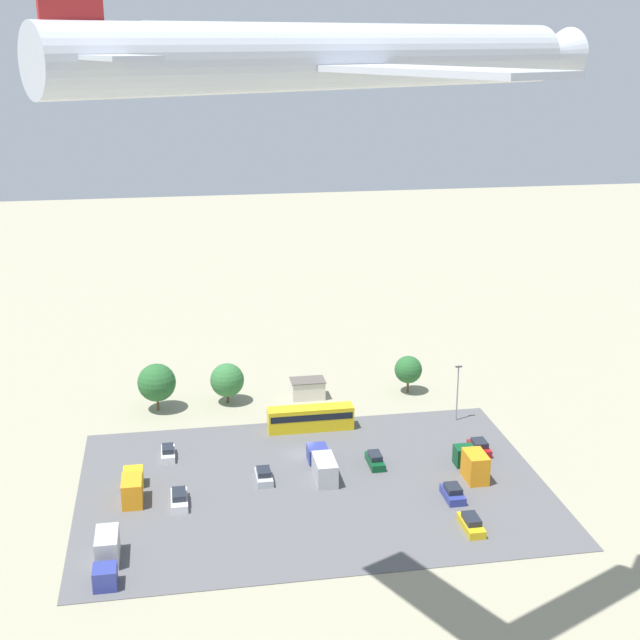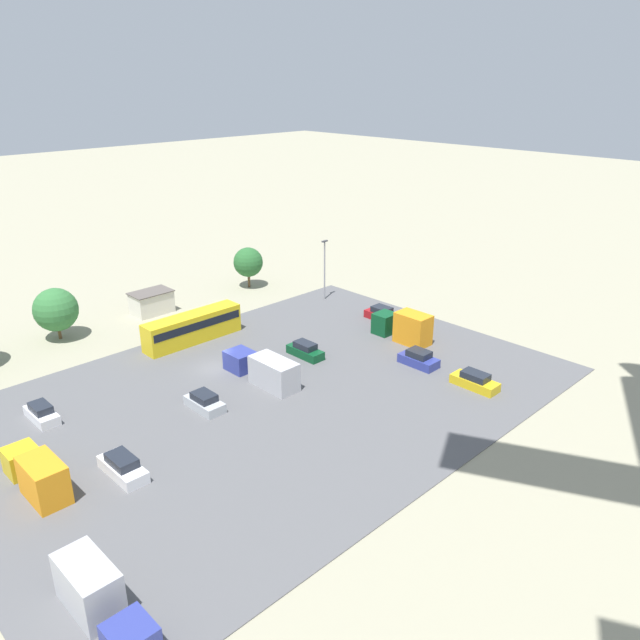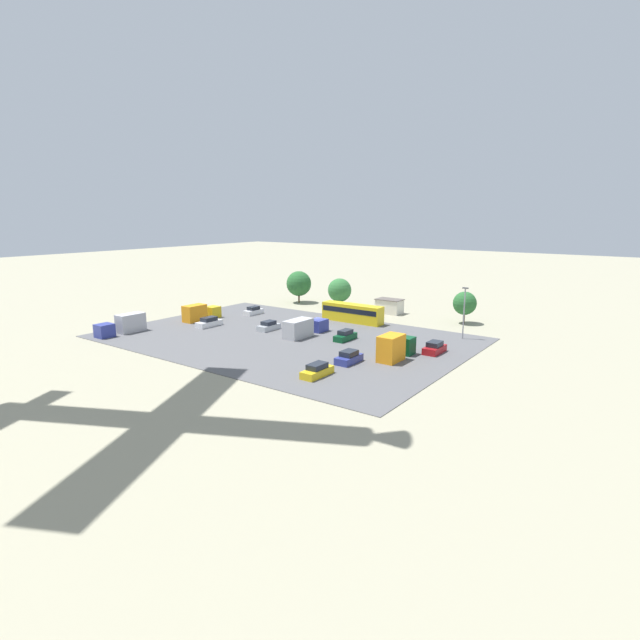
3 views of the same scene
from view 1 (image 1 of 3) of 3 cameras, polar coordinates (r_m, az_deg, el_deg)
The scene contains 20 objects.
ground_plane at distance 115.56m, azimuth -1.13°, elevation -8.67°, with size 400.00×400.00×0.00m, color gray.
parking_lot_surface at distance 108.15m, azimuth -0.45°, elevation -10.59°, with size 55.31×38.14×0.08m.
shed_building at distance 132.55m, azimuth -0.79°, elevation -4.42°, with size 5.07×3.35×2.85m.
bus at distance 121.87m, azimuth -0.61°, elevation -6.26°, with size 11.69×2.51×3.26m.
parked_car_0 at distance 106.28m, azimuth 8.50°, elevation -10.90°, with size 1.99×4.12×1.64m.
parked_car_1 at distance 112.91m, azimuth 3.54°, elevation -8.94°, with size 1.70×4.33×1.61m.
parked_car_2 at distance 100.65m, azimuth 9.66°, elevation -12.73°, with size 1.83×4.64×1.57m.
parked_car_3 at distance 117.75m, azimuth 10.16°, elevation -8.02°, with size 1.99×4.18×1.64m.
parked_car_4 at distance 109.20m, azimuth -3.62°, elevation -9.93°, with size 1.91×4.07×1.54m.
parked_car_5 at distance 116.21m, azimuth -9.70°, elevation -8.38°, with size 1.70×4.07×1.55m.
parked_car_6 at distance 105.21m, azimuth -9.00°, elevation -11.25°, with size 1.88×4.76×1.64m.
parked_truck_0 at distance 95.15m, azimuth -13.49°, elevation -14.43°, with size 2.30×8.15×3.01m.
parked_truck_1 at distance 111.34m, azimuth 9.71°, elevation -9.04°, with size 2.40×7.09×3.51m.
parked_truck_2 at distance 107.27m, azimuth -11.91°, elevation -10.41°, with size 2.31×7.47×3.00m.
parked_truck_3 at distance 110.05m, azimuth 0.17°, elevation -9.27°, with size 2.45×9.18×2.86m.
tree_near_shed at distance 129.35m, azimuth -10.41°, elevation -3.96°, with size 5.46×5.46×6.96m.
tree_apron_mid at distance 130.71m, azimuth -5.96°, elevation -3.85°, with size 4.95×4.95×6.02m.
tree_apron_far at distance 134.35m, azimuth 5.67°, elevation -3.18°, with size 4.14×4.14×5.74m.
light_pole_lot_centre at distance 125.14m, azimuth 8.79°, elevation -4.47°, with size 0.90×0.28×8.08m.
airplane at distance 57.08m, azimuth 2.03°, elevation 16.49°, with size 38.16×32.20×9.48m.
Camera 1 is at (15.39, 102.44, 51.20)m, focal length 50.00 mm.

